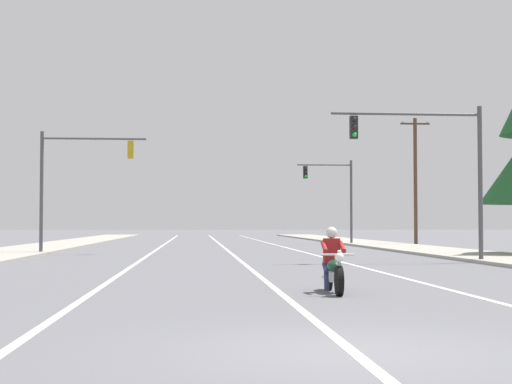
% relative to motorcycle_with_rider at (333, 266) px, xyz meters
% --- Properties ---
extents(ground_plane, '(400.00, 400.00, 0.00)m').
position_rel_motorcycle_with_rider_xyz_m(ground_plane, '(-1.23, -7.96, -0.59)').
color(ground_plane, '#5B5B60').
extents(lane_stripe_center, '(0.16, 100.00, 0.01)m').
position_rel_motorcycle_with_rider_xyz_m(lane_stripe_center, '(-1.18, 37.04, -0.58)').
color(lane_stripe_center, beige).
rests_on(lane_stripe_center, ground).
extents(lane_stripe_left, '(0.16, 100.00, 0.01)m').
position_rel_motorcycle_with_rider_xyz_m(lane_stripe_left, '(-5.32, 37.04, -0.58)').
color(lane_stripe_left, beige).
rests_on(lane_stripe_left, ground).
extents(lane_stripe_right, '(0.16, 100.00, 0.01)m').
position_rel_motorcycle_with_rider_xyz_m(lane_stripe_right, '(2.81, 37.04, -0.58)').
color(lane_stripe_right, beige).
rests_on(lane_stripe_right, ground).
extents(sidewalk_kerb_right, '(4.40, 110.00, 0.14)m').
position_rel_motorcycle_with_rider_xyz_m(sidewalk_kerb_right, '(9.96, 32.04, -0.52)').
color(sidewalk_kerb_right, '#9E998E').
rests_on(sidewalk_kerb_right, ground).
extents(sidewalk_kerb_left, '(4.40, 110.00, 0.14)m').
position_rel_motorcycle_with_rider_xyz_m(sidewalk_kerb_left, '(-12.42, 32.04, -0.52)').
color(sidewalk_kerb_left, '#9E998E').
rests_on(sidewalk_kerb_left, ground).
extents(motorcycle_with_rider, '(0.70, 2.19, 1.46)m').
position_rel_motorcycle_with_rider_xyz_m(motorcycle_with_rider, '(0.00, 0.00, 0.00)').
color(motorcycle_with_rider, black).
rests_on(motorcycle_with_rider, ground).
extents(traffic_signal_near_right, '(6.06, 0.40, 6.20)m').
position_rel_motorcycle_with_rider_xyz_m(traffic_signal_near_right, '(6.42, 13.08, 3.58)').
color(traffic_signal_near_right, '#47474C').
rests_on(traffic_signal_near_right, ground).
extents(traffic_signal_near_left, '(5.31, 0.37, 6.20)m').
position_rel_motorcycle_with_rider_xyz_m(traffic_signal_near_left, '(-9.24, 23.14, 3.54)').
color(traffic_signal_near_left, '#47474C').
rests_on(traffic_signal_near_left, ground).
extents(traffic_signal_mid_right, '(4.08, 0.37, 6.20)m').
position_rel_motorcycle_with_rider_xyz_m(traffic_signal_mid_right, '(7.25, 39.95, 3.46)').
color(traffic_signal_mid_right, '#47474C').
rests_on(traffic_signal_mid_right, ground).
extents(utility_pole_right_far, '(2.10, 0.26, 9.07)m').
position_rel_motorcycle_with_rider_xyz_m(utility_pole_right_far, '(12.59, 37.83, 4.15)').
color(utility_pole_right_far, '#4C3828').
rests_on(utility_pole_right_far, ground).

